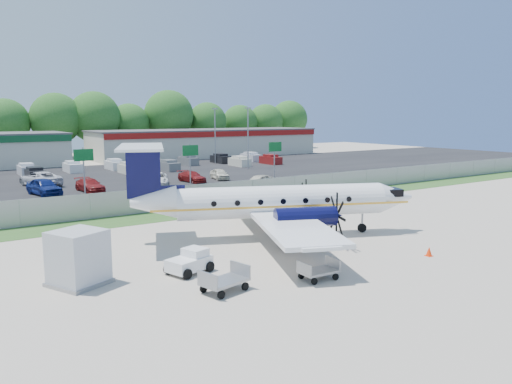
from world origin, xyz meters
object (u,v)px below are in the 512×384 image
service_container (78,259)px  pushback_tug (191,261)px  aircraft (275,201)px  baggage_cart_near (224,280)px  baggage_cart_far (318,270)px

service_container → pushback_tug: bearing=-13.9°
aircraft → baggage_cart_near: (-8.07, -7.17, -1.84)m
aircraft → baggage_cart_near: size_ratio=8.32×
pushback_tug → baggage_cart_near: size_ratio=1.06×
baggage_cart_near → service_container: 7.08m
service_container → aircraft: bearing=10.4°
aircraft → baggage_cart_far: bearing=-112.3°
baggage_cart_far → aircraft: bearing=67.7°
baggage_cart_near → service_container: service_container is taller
service_container → baggage_cart_near: bearing=-42.0°
aircraft → baggage_cart_far: 9.15m
baggage_cart_near → baggage_cart_far: size_ratio=1.24×
aircraft → pushback_tug: bearing=-155.1°
baggage_cart_far → baggage_cart_near: bearing=166.7°
aircraft → baggage_cart_far: (-3.40, -8.28, -1.90)m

